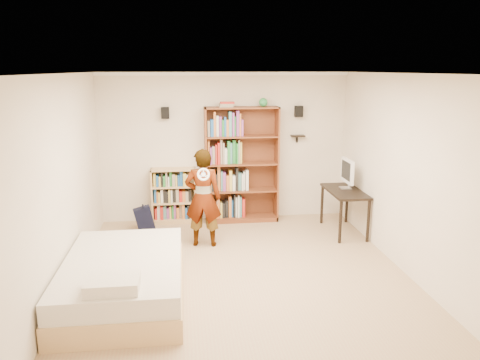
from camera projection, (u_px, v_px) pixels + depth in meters
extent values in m
cube|color=tan|center=(241.00, 273.00, 6.47)|extent=(4.50, 5.00, 0.01)
cube|color=silver|center=(224.00, 147.00, 8.57)|extent=(4.50, 0.02, 2.70)
cube|color=silver|center=(280.00, 249.00, 3.75)|extent=(4.50, 0.02, 2.70)
cube|color=silver|center=(65.00, 183.00, 5.89)|extent=(0.02, 5.00, 2.70)
cube|color=silver|center=(404.00, 174.00, 6.43)|extent=(0.02, 5.00, 2.70)
cube|color=white|center=(242.00, 73.00, 5.85)|extent=(4.50, 5.00, 0.02)
cube|color=white|center=(224.00, 74.00, 8.24)|extent=(4.50, 0.06, 0.06)
cube|color=white|center=(283.00, 81.00, 3.47)|extent=(4.50, 0.06, 0.06)
cube|color=white|center=(58.00, 76.00, 5.59)|extent=(0.06, 5.00, 0.06)
cube|color=white|center=(410.00, 75.00, 6.12)|extent=(0.06, 5.00, 0.06)
cube|color=black|center=(165.00, 113.00, 8.20)|extent=(0.14, 0.12, 0.20)
cube|color=black|center=(299.00, 111.00, 8.49)|extent=(0.14, 0.12, 0.20)
cube|color=black|center=(298.00, 136.00, 8.60)|extent=(0.25, 0.16, 0.02)
imported|color=black|center=(203.00, 198.00, 7.33)|extent=(0.62, 0.45, 1.56)
torus|color=white|center=(203.00, 174.00, 6.94)|extent=(0.19, 0.07, 0.20)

